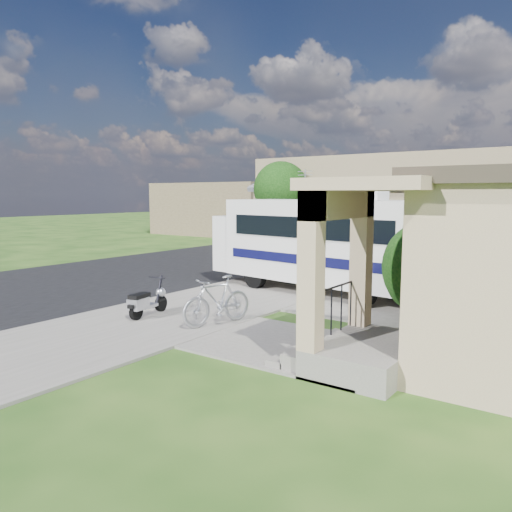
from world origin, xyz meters
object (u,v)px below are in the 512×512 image
Objects in this scene: shrub at (436,264)px; scooter at (146,302)px; bicycle at (217,303)px; garden_hose at (329,343)px; motorhome at (321,241)px; pickup_truck at (292,236)px; van at (335,230)px.

shrub reaches higher than scooter.
bicycle is 2.97m from garden_hose.
garden_hose is (-1.34, -2.66, -1.46)m from shrub.
motorhome is 4.07× the size of bicycle.
scooter reaches higher than garden_hose.
shrub reaches higher than pickup_truck.
motorhome is 2.58× the size of shrub.
bicycle is 0.34× the size of van.
van is 13.92× the size of garden_hose.
van is (-0.72, 6.50, -0.06)m from pickup_truck.
pickup_truck is 6.54m from van.
shrub is 7.09m from scooter.
van reaches higher than scooter.
scooter is at bearing -71.40° from van.
pickup_truck is (-10.77, 11.34, -0.68)m from shrub.
shrub is 3.32m from garden_hose.
van is at bearing -88.53° from pickup_truck.
scooter is 3.62× the size of garden_hose.
motorhome is 5.26m from bicycle.
garden_hose is at bearing 16.02° from bicycle.
pickup_truck is 1.12× the size of van.
scooter is 2.02m from bicycle.
scooter is at bearing -101.84° from motorhome.
bicycle is at bearing -66.11° from van.
shrub is 0.48× the size of pickup_truck.
motorhome is at bearing 119.83° from garden_hose.
motorhome is 1.24× the size of pickup_truck.
shrub reaches higher than bicycle.
pickup_truck is 15.65× the size of garden_hose.
shrub is at bearing 128.67° from pickup_truck.
pickup_truck is at bearing 129.53° from bicycle.
shrub is 2.08× the size of scooter.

